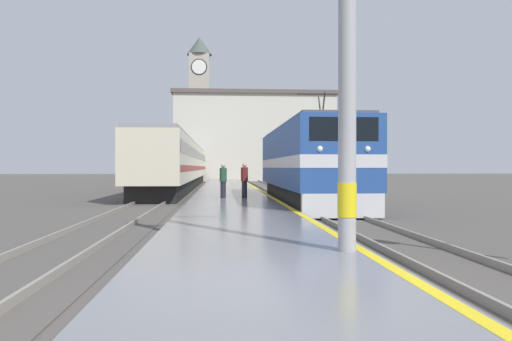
% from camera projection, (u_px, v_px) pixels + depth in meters
% --- Properties ---
extents(ground_plane, '(200.00, 200.00, 0.00)m').
position_uv_depth(ground_plane, '(229.00, 192.00, 36.15)').
color(ground_plane, '#514C47').
extents(platform, '(4.08, 140.00, 0.30)m').
position_uv_depth(platform, '(230.00, 193.00, 31.16)').
color(platform, slate).
rests_on(platform, ground).
extents(rail_track_near, '(2.83, 140.00, 0.16)m').
position_uv_depth(rail_track_near, '(285.00, 195.00, 31.41)').
color(rail_track_near, '#514C47').
rests_on(rail_track_near, ground).
extents(rail_track_far, '(2.83, 140.00, 0.16)m').
position_uv_depth(rail_track_far, '(167.00, 195.00, 30.88)').
color(rail_track_far, '#514C47').
rests_on(rail_track_far, ground).
extents(locomotive_train, '(2.92, 14.54, 4.72)m').
position_uv_depth(locomotive_train, '(306.00, 164.00, 23.51)').
color(locomotive_train, black).
rests_on(locomotive_train, ground).
extents(passenger_train, '(2.92, 39.10, 3.79)m').
position_uv_depth(passenger_train, '(181.00, 164.00, 42.26)').
color(passenger_train, black).
rests_on(passenger_train, ground).
extents(catenary_mast, '(2.15, 0.33, 8.28)m').
position_uv_depth(catenary_mast, '(350.00, 21.00, 8.71)').
color(catenary_mast, '#9E9EA3').
rests_on(catenary_mast, platform).
extents(person_on_platform, '(0.34, 0.34, 1.65)m').
position_uv_depth(person_on_platform, '(223.00, 180.00, 23.87)').
color(person_on_platform, '#23232D').
rests_on(person_on_platform, platform).
extents(second_waiting_passenger, '(0.34, 0.34, 1.69)m').
position_uv_depth(second_waiting_passenger, '(244.00, 179.00, 23.96)').
color(second_waiting_passenger, '#23232D').
rests_on(second_waiting_passenger, platform).
extents(clock_tower, '(3.81, 3.81, 21.69)m').
position_uv_depth(clock_tower, '(199.00, 104.00, 76.15)').
color(clock_tower, '#ADA393').
rests_on(clock_tower, ground).
extents(station_building, '(21.27, 8.52, 11.59)m').
position_uv_depth(station_building, '(254.00, 137.00, 66.61)').
color(station_building, beige).
rests_on(station_building, ground).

